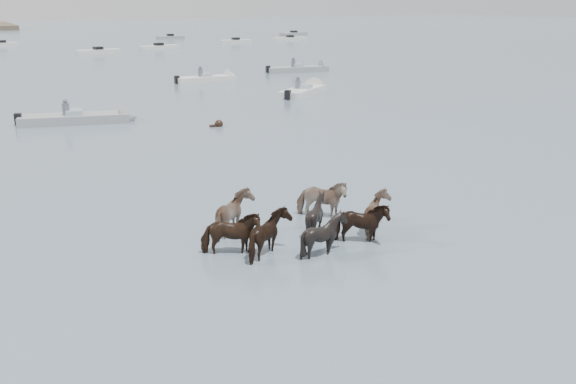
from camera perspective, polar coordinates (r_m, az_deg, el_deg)
ground at (r=16.55m, az=-6.53°, el=-5.26°), size 400.00×400.00×0.00m
pony_herd at (r=16.93m, az=1.36°, el=-2.81°), size 5.91×4.05×1.36m
swimming_pony at (r=32.63m, az=-6.47°, el=6.21°), size 0.72×0.44×0.44m
motorboat_b at (r=35.14m, az=-17.74°, el=6.49°), size 6.30×3.03×1.92m
motorboat_c at (r=50.93m, az=-6.82°, el=10.31°), size 5.37×1.62×1.92m
motorboat_d at (r=44.06m, az=1.79°, el=9.35°), size 5.29×4.46×1.92m
motorboat_e at (r=58.06m, az=1.60°, el=11.27°), size 6.35×2.43×1.92m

